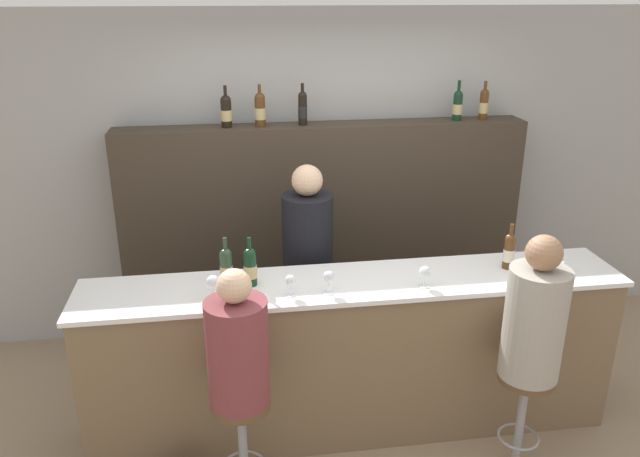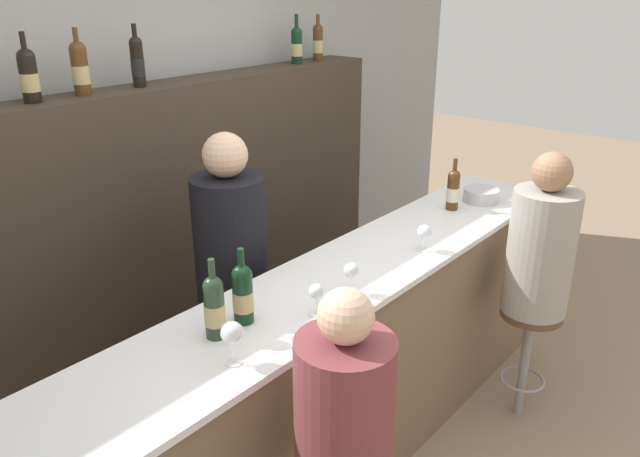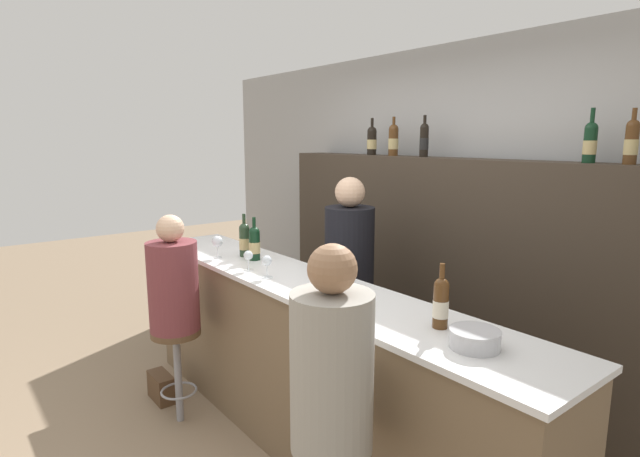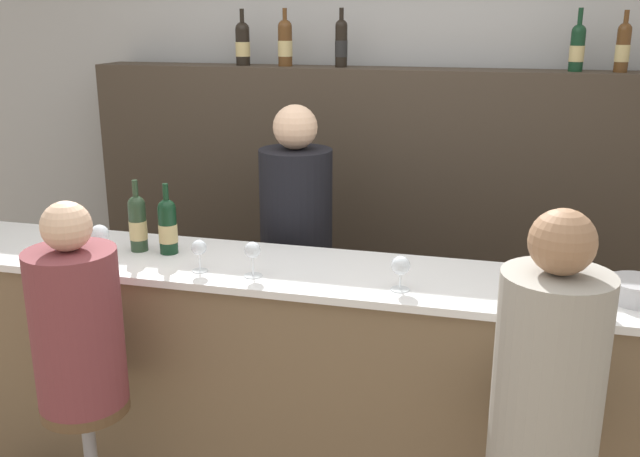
# 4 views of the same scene
# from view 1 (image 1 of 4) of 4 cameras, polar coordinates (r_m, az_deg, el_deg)

# --- Properties ---
(ground_plane) EXTENTS (16.00, 16.00, 0.00)m
(ground_plane) POSITION_cam_1_polar(r_m,az_deg,el_deg) (4.16, 3.63, -19.63)
(ground_plane) COLOR #8C755B
(wall_back) EXTENTS (6.40, 0.05, 2.60)m
(wall_back) POSITION_cam_1_polar(r_m,az_deg,el_deg) (5.05, -0.08, 4.84)
(wall_back) COLOR #9E9E9E
(wall_back) RESTS_ON ground_plane
(bar_counter) EXTENTS (3.32, 0.55, 1.06)m
(bar_counter) POSITION_cam_1_polar(r_m,az_deg,el_deg) (4.04, 3.05, -11.57)
(bar_counter) COLOR brown
(bar_counter) RESTS_ON ground_plane
(back_bar_cabinet) EXTENTS (3.12, 0.28, 1.77)m
(back_bar_cabinet) POSITION_cam_1_polar(r_m,az_deg,el_deg) (4.98, 0.30, -0.50)
(back_bar_cabinet) COLOR #382D23
(back_bar_cabinet) RESTS_ON ground_plane
(wine_bottle_counter_0) EXTENTS (0.08, 0.08, 0.31)m
(wine_bottle_counter_0) POSITION_cam_1_polar(r_m,az_deg,el_deg) (3.70, -8.57, -3.52)
(wine_bottle_counter_0) COLOR #233823
(wine_bottle_counter_0) RESTS_ON bar_counter
(wine_bottle_counter_1) EXTENTS (0.08, 0.08, 0.30)m
(wine_bottle_counter_1) POSITION_cam_1_polar(r_m,az_deg,el_deg) (3.70, -6.41, -3.45)
(wine_bottle_counter_1) COLOR black
(wine_bottle_counter_1) RESTS_ON bar_counter
(wine_bottle_counter_2) EXTENTS (0.07, 0.07, 0.30)m
(wine_bottle_counter_2) POSITION_cam_1_polar(r_m,az_deg,el_deg) (4.08, 16.91, -1.94)
(wine_bottle_counter_2) COLOR #4C2D14
(wine_bottle_counter_2) RESTS_ON bar_counter
(wine_bottle_backbar_0) EXTENTS (0.08, 0.08, 0.30)m
(wine_bottle_backbar_0) POSITION_cam_1_polar(r_m,az_deg,el_deg) (4.65, -8.58, 10.59)
(wine_bottle_backbar_0) COLOR black
(wine_bottle_backbar_0) RESTS_ON back_bar_cabinet
(wine_bottle_backbar_1) EXTENTS (0.08, 0.08, 0.31)m
(wine_bottle_backbar_1) POSITION_cam_1_polar(r_m,az_deg,el_deg) (4.65, -5.50, 10.81)
(wine_bottle_backbar_1) COLOR #4C2D14
(wine_bottle_backbar_1) RESTS_ON back_bar_cabinet
(wine_bottle_backbar_2) EXTENTS (0.07, 0.07, 0.31)m
(wine_bottle_backbar_2) POSITION_cam_1_polar(r_m,az_deg,el_deg) (4.68, -1.60, 10.98)
(wine_bottle_backbar_2) COLOR black
(wine_bottle_backbar_2) RESTS_ON back_bar_cabinet
(wine_bottle_backbar_3) EXTENTS (0.07, 0.07, 0.30)m
(wine_bottle_backbar_3) POSITION_cam_1_polar(r_m,az_deg,el_deg) (4.97, 12.48, 10.97)
(wine_bottle_backbar_3) COLOR black
(wine_bottle_backbar_3) RESTS_ON back_bar_cabinet
(wine_bottle_backbar_4) EXTENTS (0.07, 0.07, 0.29)m
(wine_bottle_backbar_4) POSITION_cam_1_polar(r_m,az_deg,el_deg) (5.04, 14.75, 10.97)
(wine_bottle_backbar_4) COLOR #4C2D14
(wine_bottle_backbar_4) RESTS_ON back_bar_cabinet
(wine_glass_0) EXTENTS (0.08, 0.08, 0.16)m
(wine_glass_0) POSITION_cam_1_polar(r_m,az_deg,el_deg) (3.55, -9.77, -4.89)
(wine_glass_0) COLOR silver
(wine_glass_0) RESTS_ON bar_counter
(wine_glass_1) EXTENTS (0.06, 0.06, 0.13)m
(wine_glass_1) POSITION_cam_1_polar(r_m,az_deg,el_deg) (3.57, -2.74, -4.84)
(wine_glass_1) COLOR silver
(wine_glass_1) RESTS_ON bar_counter
(wine_glass_2) EXTENTS (0.07, 0.07, 0.14)m
(wine_glass_2) POSITION_cam_1_polar(r_m,az_deg,el_deg) (3.59, 0.80, -4.51)
(wine_glass_2) COLOR silver
(wine_glass_2) RESTS_ON bar_counter
(wine_glass_3) EXTENTS (0.07, 0.07, 0.13)m
(wine_glass_3) POSITION_cam_1_polar(r_m,az_deg,el_deg) (3.72, 9.56, -4.00)
(wine_glass_3) COLOR silver
(wine_glass_3) RESTS_ON bar_counter
(metal_bowl) EXTENTS (0.21, 0.21, 0.08)m
(metal_bowl) POSITION_cam_1_polar(r_m,az_deg,el_deg) (4.15, 20.01, -3.10)
(metal_bowl) COLOR #B7B7BC
(metal_bowl) RESTS_ON bar_counter
(bar_stool_left) EXTENTS (0.33, 0.33, 0.66)m
(bar_stool_left) POSITION_cam_1_polar(r_m,az_deg,el_deg) (3.58, -7.17, -17.30)
(bar_stool_left) COLOR gray
(bar_stool_left) RESTS_ON ground_plane
(guest_seated_left) EXTENTS (0.33, 0.33, 0.77)m
(guest_seated_left) POSITION_cam_1_polar(r_m,az_deg,el_deg) (3.30, -7.55, -10.73)
(guest_seated_left) COLOR brown
(guest_seated_left) RESTS_ON bar_stool_left
(bar_stool_right) EXTENTS (0.33, 0.33, 0.66)m
(bar_stool_right) POSITION_cam_1_polar(r_m,az_deg,el_deg) (3.93, 18.14, -14.40)
(bar_stool_right) COLOR gray
(bar_stool_right) RESTS_ON ground_plane
(guest_seated_right) EXTENTS (0.34, 0.34, 0.85)m
(guest_seated_right) POSITION_cam_1_polar(r_m,az_deg,el_deg) (3.66, 19.06, -7.69)
(guest_seated_right) COLOR gray
(guest_seated_right) RESTS_ON bar_stool_right
(bartender) EXTENTS (0.35, 0.35, 1.64)m
(bartender) POSITION_cam_1_polar(r_m,az_deg,el_deg) (4.38, -1.11, -5.41)
(bartender) COLOR black
(bartender) RESTS_ON ground_plane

